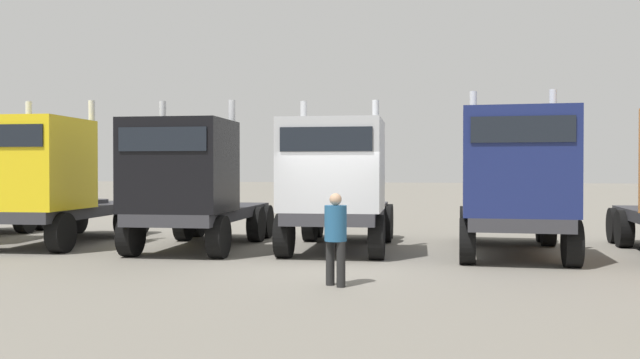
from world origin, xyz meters
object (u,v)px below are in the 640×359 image
Objects in this scene: semi_truck_navy at (515,181)px; visitor_with_camera at (336,232)px; semi_truck_silver at (336,184)px; semi_truck_black at (190,185)px; semi_truck_yellow at (45,180)px.

semi_truck_navy is 5.79m from visitor_with_camera.
semi_truck_silver is at bearing -92.59° from semi_truck_navy.
semi_truck_navy is (8.01, 0.56, 0.10)m from semi_truck_black.
visitor_with_camera is (-3.37, -4.63, -0.85)m from semi_truck_navy.
semi_truck_black reaches higher than semi_truck_silver.
semi_truck_yellow is 1.04× the size of semi_truck_black.
semi_truck_silver is 3.74× the size of visitor_with_camera.
visitor_with_camera is at bearing 7.05° from semi_truck_silver.
visitor_with_camera is (4.64, -4.08, -0.75)m from semi_truck_black.
visitor_with_camera is (8.93, -4.18, -0.85)m from semi_truck_yellow.
semi_truck_yellow is at bearing 99.46° from visitor_with_camera.
semi_truck_yellow is 1.02× the size of semi_truck_silver.
semi_truck_silver is at bearing 88.68° from semi_truck_yellow.
semi_truck_navy is (4.33, -0.12, 0.08)m from semi_truck_silver.
semi_truck_silver is (7.96, 0.58, -0.08)m from semi_truck_yellow.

